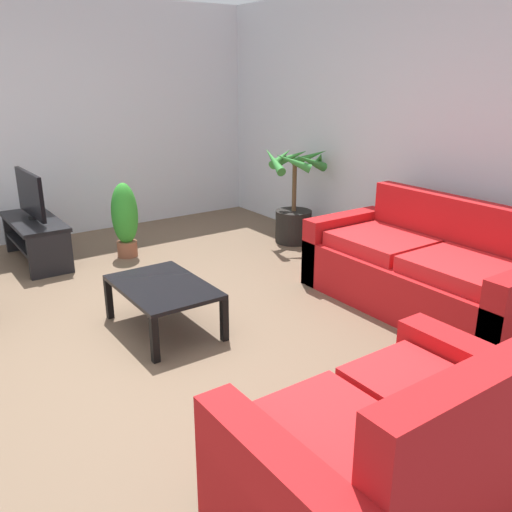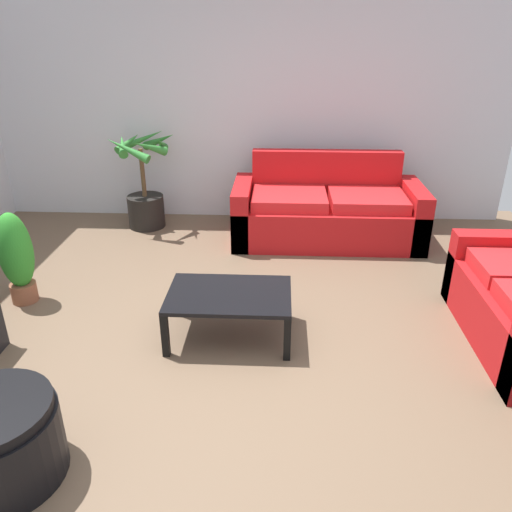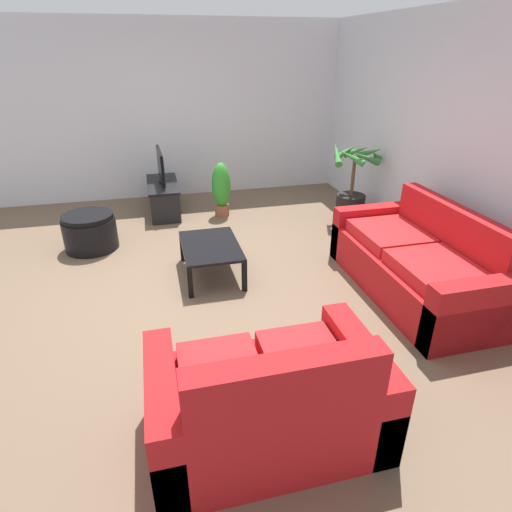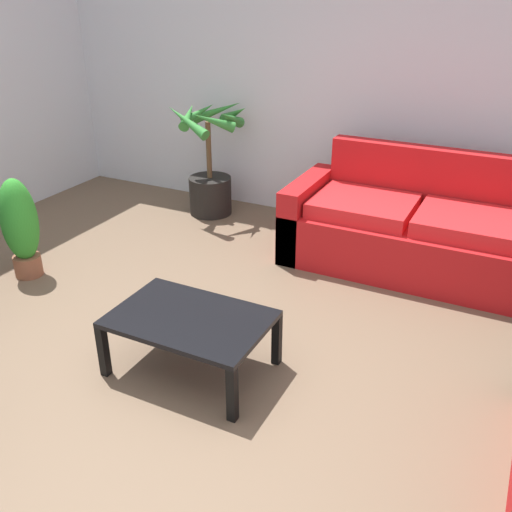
# 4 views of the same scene
# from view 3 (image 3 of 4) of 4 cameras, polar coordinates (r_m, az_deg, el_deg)

# --- Properties ---
(ground_plane) EXTENTS (6.60, 6.60, 0.00)m
(ground_plane) POSITION_cam_3_polar(r_m,az_deg,el_deg) (4.76, -9.89, -2.80)
(ground_plane) COLOR brown
(wall_back) EXTENTS (6.00, 0.06, 2.70)m
(wall_back) POSITION_cam_3_polar(r_m,az_deg,el_deg) (5.34, 23.84, 14.11)
(wall_back) COLOR silver
(wall_back) RESTS_ON ground
(wall_left) EXTENTS (0.06, 6.00, 2.70)m
(wall_left) POSITION_cam_3_polar(r_m,az_deg,el_deg) (7.23, -13.03, 18.26)
(wall_left) COLOR silver
(wall_left) RESTS_ON ground
(couch_main) EXTENTS (2.00, 0.90, 0.90)m
(couch_main) POSITION_cam_3_polar(r_m,az_deg,el_deg) (4.57, 20.66, -1.18)
(couch_main) COLOR red
(couch_main) RESTS_ON ground
(couch_loveseat) EXTENTS (0.90, 1.43, 0.90)m
(couch_loveseat) POSITION_cam_3_polar(r_m,az_deg,el_deg) (2.79, 1.56, -18.97)
(couch_loveseat) COLOR red
(couch_loveseat) RESTS_ON ground
(tv_stand) EXTENTS (1.10, 0.45, 0.45)m
(tv_stand) POSITION_cam_3_polar(r_m,az_deg,el_deg) (6.63, -12.36, 8.29)
(tv_stand) COLOR black
(tv_stand) RESTS_ON ground
(tv) EXTENTS (0.80, 0.10, 0.49)m
(tv) POSITION_cam_3_polar(r_m,az_deg,el_deg) (6.52, -12.68, 11.75)
(tv) COLOR black
(tv) RESTS_ON tv_stand
(coffee_table) EXTENTS (0.91, 0.61, 0.36)m
(coffee_table) POSITION_cam_3_polar(r_m,az_deg,el_deg) (4.62, -6.12, 1.02)
(coffee_table) COLOR black
(coffee_table) RESTS_ON ground
(potted_palm) EXTENTS (0.74, 0.78, 1.11)m
(potted_palm) POSITION_cam_3_polar(r_m,az_deg,el_deg) (6.28, 12.85, 8.64)
(potted_palm) COLOR black
(potted_palm) RESTS_ON ground
(potted_plant_small) EXTENTS (0.28, 0.28, 0.80)m
(potted_plant_small) POSITION_cam_3_polar(r_m,az_deg,el_deg) (6.31, -4.69, 9.04)
(potted_plant_small) COLOR brown
(potted_plant_small) RESTS_ON ground
(ottoman) EXTENTS (0.64, 0.64, 0.45)m
(ottoman) POSITION_cam_3_polar(r_m,az_deg,el_deg) (5.66, -21.41, 3.07)
(ottoman) COLOR black
(ottoman) RESTS_ON ground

